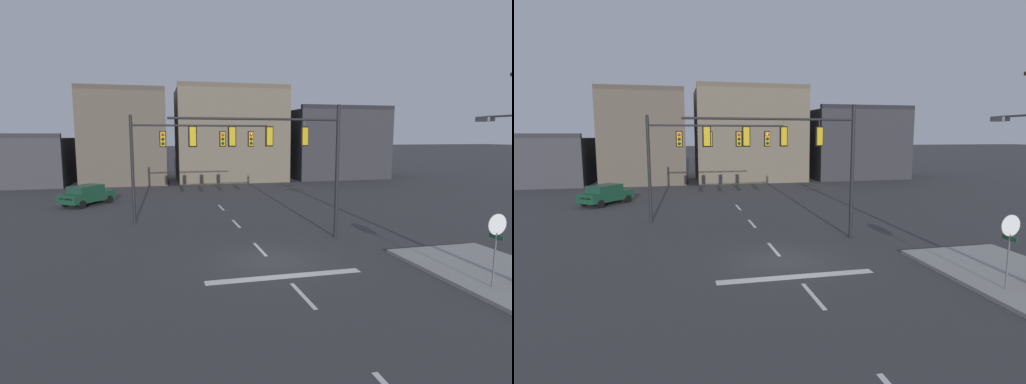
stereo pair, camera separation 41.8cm
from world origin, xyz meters
The scene contains 9 objects.
ground_plane centered at (0.00, 0.00, 0.00)m, with size 400.00×400.00×0.00m, color #353538.
sidewalk_near_corner centered at (8.25, -4.00, 0.07)m, with size 5.00×8.00×0.15m, color gray.
stop_bar_paint centered at (0.00, -2.00, 0.00)m, with size 6.40×0.50×0.01m, color silver.
lane_centreline centered at (0.00, 2.00, 0.00)m, with size 0.16×26.40×0.01m.
signal_mast_near_side centered at (1.56, 3.23, 4.97)m, with size 8.99×0.62×7.19m.
signal_mast_far_side centered at (-3.16, 9.73, 4.81)m, with size 8.88×0.40×6.84m.
stop_sign centered at (6.77, -5.24, 2.14)m, with size 0.76×0.64×2.83m.
car_lot_nearside centered at (-10.21, 17.69, 0.86)m, with size 4.07×4.60×1.61m.
building_row centered at (1.62, 34.32, 4.80)m, with size 46.31×13.61×11.37m.
Camera 2 is at (-4.47, -16.89, 5.57)m, focal length 28.55 mm.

